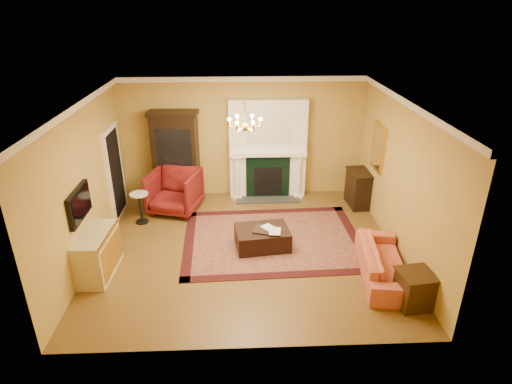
{
  "coord_description": "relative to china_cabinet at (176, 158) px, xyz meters",
  "views": [
    {
      "loc": [
        -0.12,
        -7.5,
        4.66
      ],
      "look_at": [
        0.21,
        0.3,
        1.12
      ],
      "focal_mm": 30.0,
      "sensor_mm": 36.0,
      "label": 1
    }
  ],
  "objects": [
    {
      "name": "pedestal_table",
      "position": [
        -0.69,
        -1.29,
        -0.66
      ],
      "size": [
        0.4,
        0.4,
        0.72
      ],
      "color": "black",
      "rests_on": "floor"
    },
    {
      "name": "tv_panel",
      "position": [
        -1.29,
        -3.09,
        0.27
      ],
      "size": [
        0.09,
        0.95,
        0.58
      ],
      "color": "black",
      "rests_on": "wall_left"
    },
    {
      "name": "commode",
      "position": [
        -1.07,
        -3.26,
        -0.65
      ],
      "size": [
        0.59,
        1.16,
        0.85
      ],
      "primitive_type": "cube",
      "rotation": [
        0.0,
        0.0,
        -0.04
      ],
      "color": "beige",
      "rests_on": "floor"
    },
    {
      "name": "crown_molding",
      "position": [
        1.66,
        -1.53,
        1.86
      ],
      "size": [
        6.0,
        5.5,
        0.12
      ],
      "color": "white",
      "rests_on": "ceiling"
    },
    {
      "name": "fireplace",
      "position": [
        2.26,
        0.08,
        0.12
      ],
      "size": [
        1.9,
        0.7,
        2.5
      ],
      "color": "white",
      "rests_on": "wall_back"
    },
    {
      "name": "book_a",
      "position": [
        2.03,
        -2.54,
        -0.49
      ],
      "size": [
        0.19,
        0.15,
        0.29
      ],
      "primitive_type": "imported",
      "rotation": [
        0.0,
        0.0,
        0.63
      ],
      "color": "gray",
      "rests_on": "ottoman_tray"
    },
    {
      "name": "chandelier",
      "position": [
        1.66,
        -2.49,
        1.53
      ],
      "size": [
        0.63,
        0.55,
        0.53
      ],
      "color": "gold",
      "rests_on": "ceiling"
    },
    {
      "name": "coral_sofa",
      "position": [
        4.14,
        -3.54,
        -0.7
      ],
      "size": [
        0.82,
        2.01,
        0.76
      ],
      "primitive_type": "imported",
      "rotation": [
        0.0,
        0.0,
        1.44
      ],
      "color": "#BA5F3B",
      "rests_on": "floor"
    },
    {
      "name": "topiary_right",
      "position": [
        2.93,
        0.04,
        0.41
      ],
      "size": [
        0.17,
        0.17,
        0.46
      ],
      "color": "gray",
      "rests_on": "fireplace"
    },
    {
      "name": "floor",
      "position": [
        1.66,
        -2.49,
        -1.09
      ],
      "size": [
        6.0,
        5.5,
        0.02
      ],
      "primitive_type": "cube",
      "color": "brown",
      "rests_on": "ground"
    },
    {
      "name": "leather_ottoman",
      "position": [
        1.99,
        -2.45,
        -0.86
      ],
      "size": [
        1.15,
        0.9,
        0.39
      ],
      "primitive_type": "cube",
      "rotation": [
        0.0,
        0.0,
        0.13
      ],
      "color": "black",
      "rests_on": "oriental_rug"
    },
    {
      "name": "china_cabinet",
      "position": [
        0.0,
        0.0,
        0.0
      ],
      "size": [
        1.12,
        0.58,
        2.15
      ],
      "primitive_type": "cube",
      "rotation": [
        0.0,
        0.0,
        -0.09
      ],
      "color": "black",
      "rests_on": "floor"
    },
    {
      "name": "doorway",
      "position": [
        -1.29,
        -0.79,
        -0.03
      ],
      "size": [
        0.08,
        1.05,
        2.1
      ],
      "color": "white",
      "rests_on": "wall_left"
    },
    {
      "name": "ceiling",
      "position": [
        1.66,
        -2.49,
        1.93
      ],
      "size": [
        6.0,
        5.5,
        0.02
      ],
      "primitive_type": "cube",
      "color": "white",
      "rests_on": "wall_back"
    },
    {
      "name": "end_table",
      "position": [
        4.38,
        -4.38,
        -0.78
      ],
      "size": [
        0.58,
        0.58,
        0.59
      ],
      "primitive_type": "cube",
      "rotation": [
        0.0,
        0.0,
        0.14
      ],
      "color": "#37230F",
      "rests_on": "floor"
    },
    {
      "name": "oriental_rug",
      "position": [
        2.22,
        -2.18,
        -1.07
      ],
      "size": [
        3.82,
        2.93,
        0.01
      ],
      "primitive_type": "cube",
      "rotation": [
        0.0,
        0.0,
        0.04
      ],
      "color": "#450E14",
      "rests_on": "floor"
    },
    {
      "name": "ottoman_tray",
      "position": [
        2.06,
        -2.51,
        -0.65
      ],
      "size": [
        0.56,
        0.49,
        0.03
      ],
      "primitive_type": "cube",
      "rotation": [
        0.0,
        0.0,
        -0.26
      ],
      "color": "black",
      "rests_on": "leather_ottoman"
    },
    {
      "name": "wall_front",
      "position": [
        1.66,
        -5.25,
        0.42
      ],
      "size": [
        6.0,
        0.02,
        3.0
      ],
      "primitive_type": "cube",
      "color": "gold",
      "rests_on": "floor"
    },
    {
      "name": "console_table",
      "position": [
        4.44,
        -0.6,
        -0.65
      ],
      "size": [
        0.5,
        0.8,
        0.85
      ],
      "primitive_type": "cube",
      "rotation": [
        0.0,
        0.0,
        0.08
      ],
      "color": "black",
      "rests_on": "floor"
    },
    {
      "name": "wall_right",
      "position": [
        4.67,
        -2.49,
        0.42
      ],
      "size": [
        0.02,
        5.5,
        3.0
      ],
      "primitive_type": "cube",
      "color": "gold",
      "rests_on": "floor"
    },
    {
      "name": "topiary_left",
      "position": [
        1.59,
        0.04,
        0.37
      ],
      "size": [
        0.15,
        0.15,
        0.4
      ],
      "color": "gray",
      "rests_on": "fireplace"
    },
    {
      "name": "wingback_armchair",
      "position": [
        0.01,
        -0.72,
        -0.52
      ],
      "size": [
        1.31,
        1.27,
        1.12
      ],
      "primitive_type": "imported",
      "rotation": [
        0.0,
        0.0,
        -0.27
      ],
      "color": "maroon",
      "rests_on": "floor"
    },
    {
      "name": "gilt_mirror",
      "position": [
        4.63,
        -1.09,
        0.57
      ],
      "size": [
        0.06,
        0.76,
        1.05
      ],
      "color": "gold",
      "rests_on": "wall_right"
    },
    {
      "name": "book_b",
      "position": [
        2.12,
        -2.61,
        -0.48
      ],
      "size": [
        0.23,
        0.06,
        0.31
      ],
      "primitive_type": "imported",
      "rotation": [
        0.0,
        0.0,
        -0.14
      ],
      "color": "gray",
      "rests_on": "ottoman_tray"
    },
    {
      "name": "wall_left",
      "position": [
        -1.35,
        -2.49,
        0.42
      ],
      "size": [
        0.02,
        5.5,
        3.0
      ],
      "primitive_type": "cube",
      "color": "gold",
      "rests_on": "floor"
    },
    {
      "name": "wall_back",
      "position": [
        1.66,
        0.27,
        0.42
      ],
      "size": [
        6.0,
        0.02,
        3.0
      ],
      "primitive_type": "cube",
      "color": "gold",
      "rests_on": "floor"
    }
  ]
}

